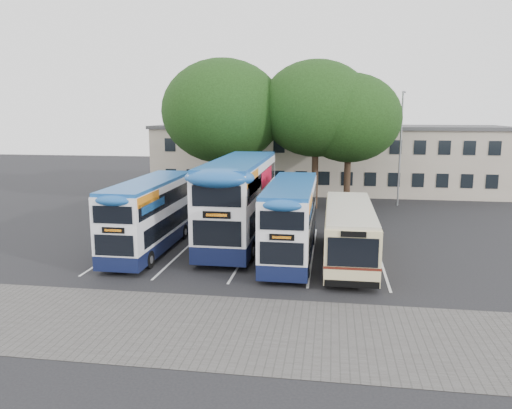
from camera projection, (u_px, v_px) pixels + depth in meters
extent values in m
plane|color=black|center=(314.00, 285.00, 21.89)|extent=(120.00, 120.00, 0.00)
cube|color=#595654|center=(250.00, 330.00, 17.33)|extent=(40.00, 6.00, 0.01)
cube|color=silver|center=(127.00, 245.00, 28.34)|extent=(0.12, 11.00, 0.01)
cube|color=silver|center=(187.00, 248.00, 27.82)|extent=(0.12, 11.00, 0.01)
cube|color=silver|center=(248.00, 250.00, 27.30)|extent=(0.12, 11.00, 0.01)
cube|color=silver|center=(312.00, 253.00, 26.78)|extent=(0.12, 11.00, 0.01)
cube|color=silver|center=(379.00, 256.00, 26.27)|extent=(0.12, 11.00, 0.01)
cube|color=#B5A592|center=(325.00, 159.00, 47.58)|extent=(32.00, 8.00, 6.00)
cube|color=#4C4C4F|center=(326.00, 127.00, 47.01)|extent=(32.40, 8.40, 0.30)
cube|color=black|center=(324.00, 178.00, 43.91)|extent=(30.00, 0.06, 1.20)
cube|color=black|center=(325.00, 146.00, 43.39)|extent=(30.00, 0.06, 1.20)
cylinder|color=gray|center=(400.00, 150.00, 39.61)|extent=(0.14, 0.14, 9.00)
cube|color=gray|center=(403.00, 92.00, 38.78)|extent=(0.12, 0.80, 0.12)
cube|color=gray|center=(404.00, 92.00, 38.40)|extent=(0.25, 0.50, 0.12)
cylinder|color=black|center=(224.00, 172.00, 39.43)|extent=(0.50, 0.50, 5.52)
ellipsoid|color=black|center=(223.00, 111.00, 38.55)|extent=(9.45, 9.45, 8.03)
cylinder|color=black|center=(315.00, 172.00, 38.73)|extent=(0.50, 0.50, 5.67)
ellipsoid|color=black|center=(316.00, 109.00, 37.83)|extent=(8.60, 8.60, 7.31)
cylinder|color=black|center=(347.00, 176.00, 38.54)|extent=(0.50, 0.50, 5.16)
ellipsoid|color=black|center=(349.00, 118.00, 37.72)|extent=(7.90, 7.90, 6.72)
cube|color=#10173C|center=(151.00, 240.00, 27.19)|extent=(2.20, 9.26, 0.71)
cube|color=white|center=(150.00, 209.00, 26.88)|extent=(2.20, 9.26, 2.73)
cube|color=#1A539F|center=(149.00, 183.00, 26.62)|extent=(2.16, 9.07, 0.26)
cube|color=black|center=(152.00, 221.00, 27.27)|extent=(2.24, 8.20, 0.88)
cube|color=black|center=(150.00, 197.00, 26.76)|extent=(2.24, 8.73, 0.79)
cube|color=orange|center=(149.00, 199.00, 23.55)|extent=(0.02, 2.82, 0.48)
cube|color=black|center=(113.00, 230.00, 22.37)|extent=(1.06, 0.06, 0.26)
cylinder|color=black|center=(151.00, 231.00, 29.99)|extent=(0.26, 0.88, 0.88)
cylinder|color=black|center=(183.00, 232.00, 29.69)|extent=(0.26, 0.88, 0.88)
cylinder|color=black|center=(110.00, 258.00, 24.42)|extent=(0.26, 0.88, 0.88)
cylinder|color=black|center=(149.00, 260.00, 24.12)|extent=(0.26, 0.88, 0.88)
cube|color=#10173C|center=(240.00, 229.00, 28.98)|extent=(2.75, 11.53, 0.88)
cube|color=white|center=(240.00, 193.00, 28.59)|extent=(2.75, 11.53, 3.41)
cube|color=#1A539F|center=(239.00, 162.00, 28.26)|extent=(2.69, 11.30, 0.33)
cube|color=black|center=(241.00, 208.00, 29.08)|extent=(2.79, 10.22, 1.10)
cube|color=black|center=(239.00, 179.00, 28.44)|extent=(2.79, 10.87, 0.99)
cube|color=orange|center=(253.00, 178.00, 24.45)|extent=(0.02, 3.51, 0.60)
cube|color=black|center=(217.00, 215.00, 22.97)|extent=(1.32, 0.06, 0.33)
cylinder|color=black|center=(230.00, 220.00, 32.46)|extent=(0.33, 1.10, 1.10)
cylinder|color=black|center=(268.00, 221.00, 32.09)|extent=(0.33, 1.10, 1.10)
cylinder|color=black|center=(202.00, 249.00, 25.52)|extent=(0.33, 1.10, 1.10)
cylinder|color=black|center=(250.00, 251.00, 25.15)|extent=(0.33, 1.10, 1.10)
cube|color=red|center=(267.00, 177.00, 29.57)|extent=(0.02, 4.39, 0.93)
cube|color=#10173C|center=(291.00, 246.00, 25.90)|extent=(2.23, 9.37, 0.71)
cube|color=white|center=(291.00, 213.00, 25.58)|extent=(2.23, 9.37, 2.77)
cube|color=#1A539F|center=(291.00, 186.00, 25.32)|extent=(2.19, 9.18, 0.27)
cube|color=black|center=(291.00, 226.00, 25.98)|extent=(2.27, 8.30, 0.89)
cube|color=black|center=(291.00, 201.00, 25.47)|extent=(2.27, 8.83, 0.80)
cube|color=orange|center=(311.00, 203.00, 22.22)|extent=(0.02, 2.85, 0.49)
cube|color=black|center=(282.00, 237.00, 21.02)|extent=(1.07, 0.06, 0.27)
cylinder|color=black|center=(277.00, 236.00, 28.73)|extent=(0.27, 0.89, 0.89)
cylinder|color=black|center=(312.00, 237.00, 28.43)|extent=(0.27, 0.89, 0.89)
cylinder|color=black|center=(263.00, 266.00, 23.09)|extent=(0.27, 0.89, 0.89)
cylinder|color=black|center=(307.00, 268.00, 22.79)|extent=(0.27, 0.89, 0.89)
cube|color=beige|center=(349.00, 233.00, 25.14)|extent=(2.36, 9.43, 2.40)
cube|color=beige|center=(350.00, 208.00, 24.91)|extent=(2.26, 9.05, 0.19)
cube|color=black|center=(349.00, 223.00, 25.52)|extent=(2.40, 7.54, 0.85)
cube|color=#5E1C12|center=(349.00, 240.00, 25.21)|extent=(2.39, 9.45, 0.11)
cube|color=black|center=(353.00, 253.00, 20.48)|extent=(2.07, 0.06, 1.23)
cylinder|color=black|center=(326.00, 271.00, 22.37)|extent=(0.28, 0.94, 0.94)
cylinder|color=black|center=(375.00, 273.00, 22.05)|extent=(0.28, 0.94, 0.94)
cylinder|color=black|center=(328.00, 237.00, 28.23)|extent=(0.28, 0.94, 0.94)
cylinder|color=black|center=(366.00, 239.00, 27.92)|extent=(0.28, 0.94, 0.94)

